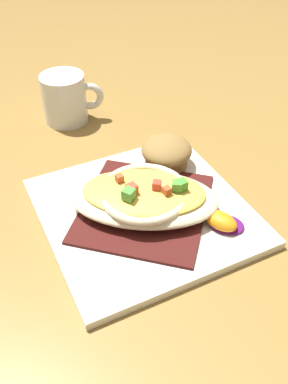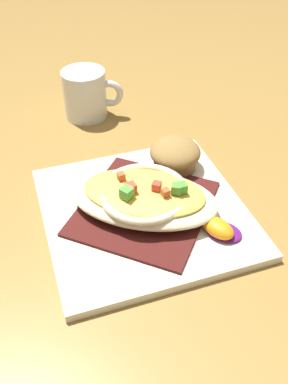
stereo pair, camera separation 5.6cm
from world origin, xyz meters
name	(u,v)px [view 1 (the left image)]	position (x,y,z in m)	size (l,w,h in m)	color
ground_plane	(144,215)	(0.00, 0.00, 0.00)	(2.60, 2.60, 0.00)	olive
square_plate	(144,212)	(0.00, 0.00, 0.01)	(0.27, 0.27, 0.01)	white
folded_napkin	(144,208)	(0.00, 0.00, 0.01)	(0.16, 0.18, 0.00)	#461715
gratin_dish	(144,196)	(0.00, 0.00, 0.04)	(0.21, 0.23, 0.05)	beige
muffin	(166,153)	(-0.06, 0.08, 0.04)	(0.08, 0.08, 0.05)	olive
orange_garnish	(222,222)	(0.08, 0.06, 0.02)	(0.06, 0.06, 0.02)	#5C166A
coffee_mug	(66,101)	(-0.29, 0.03, 0.04)	(0.08, 0.10, 0.09)	white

